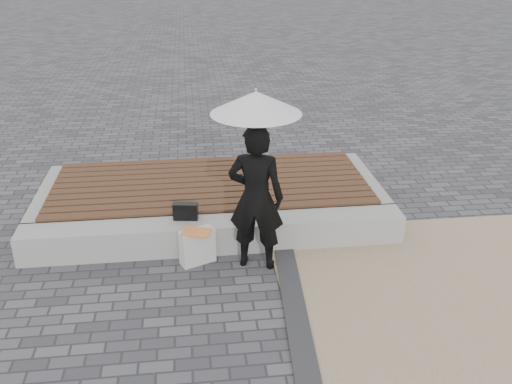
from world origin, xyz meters
TOP-DOWN VIEW (x-y plane):
  - ground at (0.00, 0.00)m, footprint 80.00×80.00m
  - edging_band at (0.75, -0.50)m, footprint 0.61×5.20m
  - seating_ledge at (0.00, 1.60)m, footprint 5.00×0.45m
  - timber_platform at (0.00, 2.80)m, footprint 5.00×2.00m
  - timber_decking at (0.00, 2.80)m, footprint 4.60×2.00m
  - woman at (0.48, 1.12)m, footprint 0.77×0.61m
  - parasol at (0.48, 1.12)m, footprint 1.03×1.03m
  - handbag at (-0.37, 1.69)m, footprint 0.33×0.16m
  - canvas_tote at (-0.24, 1.26)m, footprint 0.47×0.34m
  - magazine at (-0.24, 1.21)m, footprint 0.40×0.34m

SIDE VIEW (x-z plane):
  - ground at x=0.00m, z-range 0.00..0.00m
  - edging_band at x=0.75m, z-range 0.00..0.04m
  - seating_ledge at x=0.00m, z-range 0.00..0.40m
  - timber_platform at x=0.00m, z-range 0.00..0.40m
  - canvas_tote at x=-0.24m, z-range 0.00..0.46m
  - timber_decking at x=0.00m, z-range 0.40..0.44m
  - magazine at x=-0.24m, z-range 0.46..0.47m
  - handbag at x=-0.37m, z-range 0.40..0.63m
  - woman at x=0.48m, z-range 0.00..1.84m
  - parasol at x=0.48m, z-range 1.43..2.75m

